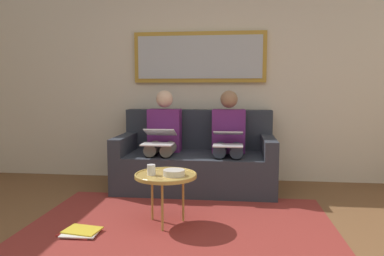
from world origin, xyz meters
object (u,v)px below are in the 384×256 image
(couch, at_px, (196,161))
(bowl, at_px, (174,173))
(laptop_silver, at_px, (228,138))
(person_right, at_px, (163,136))
(framed_mirror, at_px, (199,57))
(cup, at_px, (151,170))
(laptop_white, at_px, (159,137))
(person_left, at_px, (228,137))
(magazine_stack, at_px, (80,232))
(coffee_table, at_px, (166,176))

(couch, xyz_separation_m, bowl, (0.06, 1.25, 0.15))
(laptop_silver, bearing_deg, person_right, -17.79)
(framed_mirror, relative_size, laptop_silver, 4.58)
(couch, distance_m, laptop_silver, 0.58)
(cup, height_order, laptop_white, laptop_white)
(person_right, relative_size, laptop_white, 3.02)
(couch, bearing_deg, cup, 78.74)
(cup, xyz_separation_m, person_left, (-0.63, -1.19, 0.13))
(laptop_silver, relative_size, magazine_stack, 1.07)
(person_left, height_order, laptop_white, person_left)
(laptop_white, bearing_deg, person_left, -162.95)
(framed_mirror, xyz_separation_m, laptop_silver, (-0.38, 0.70, -0.92))
(laptop_white, xyz_separation_m, magazine_stack, (0.40, 1.22, -0.61))
(coffee_table, distance_m, bowl, 0.09)
(cup, bearing_deg, couch, -101.26)
(laptop_silver, distance_m, person_right, 0.79)
(coffee_table, bearing_deg, person_right, -77.94)
(couch, distance_m, laptop_white, 0.58)
(laptop_silver, height_order, laptop_white, laptop_white)
(couch, distance_m, bowl, 1.26)
(laptop_silver, bearing_deg, framed_mirror, -61.61)
(framed_mirror, xyz_separation_m, person_right, (0.38, 0.46, -0.94))
(bowl, height_order, person_right, person_right)
(bowl, xyz_separation_m, laptop_white, (0.32, -0.95, 0.17))
(bowl, bearing_deg, person_right, -74.74)
(bowl, relative_size, magazine_stack, 0.54)
(coffee_table, bearing_deg, person_left, -113.97)
(person_right, height_order, laptop_white, person_right)
(coffee_table, distance_m, person_right, 1.19)
(person_right, bearing_deg, magazine_stack, 74.68)
(couch, distance_m, cup, 1.29)
(cup, relative_size, magazine_stack, 0.27)
(couch, height_order, laptop_white, couch)
(laptop_silver, distance_m, magazine_stack, 1.78)
(person_left, height_order, laptop_silver, person_left)
(coffee_table, height_order, laptop_silver, laptop_silver)
(cup, xyz_separation_m, bowl, (-0.19, -0.00, -0.02))
(bowl, height_order, laptop_silver, laptop_silver)
(coffee_table, relative_size, bowl, 2.92)
(laptop_silver, bearing_deg, laptop_white, -0.82)
(framed_mirror, distance_m, laptop_silver, 1.22)
(laptop_silver, height_order, person_right, person_right)
(person_right, distance_m, magazine_stack, 1.62)
(bowl, bearing_deg, couch, -92.52)
(laptop_silver, bearing_deg, coffee_table, 60.58)
(cup, height_order, magazine_stack, cup)
(cup, bearing_deg, bowl, -179.60)
(coffee_table, distance_m, person_left, 1.27)
(couch, xyz_separation_m, framed_mirror, (0.00, -0.39, 1.24))
(bowl, bearing_deg, laptop_white, -71.26)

